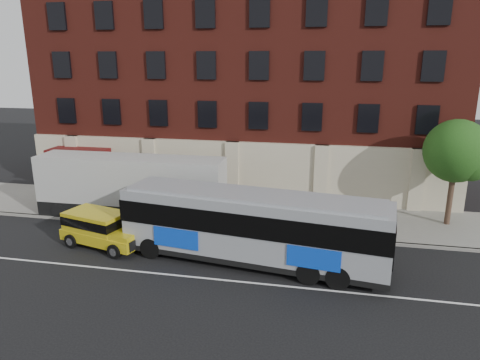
% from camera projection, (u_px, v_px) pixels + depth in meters
% --- Properties ---
extents(ground, '(120.00, 120.00, 0.00)m').
position_uv_depth(ground, '(177.00, 281.00, 19.59)').
color(ground, black).
rests_on(ground, ground).
extents(sidewalk, '(60.00, 6.00, 0.15)m').
position_uv_depth(sidewalk, '(223.00, 212.00, 28.06)').
color(sidewalk, gray).
rests_on(sidewalk, ground).
extents(kerb, '(60.00, 0.25, 0.15)m').
position_uv_depth(kerb, '(211.00, 230.00, 25.23)').
color(kerb, gray).
rests_on(kerb, ground).
extents(lane_line, '(60.00, 0.12, 0.01)m').
position_uv_depth(lane_line, '(180.00, 276.00, 20.06)').
color(lane_line, white).
rests_on(lane_line, ground).
extents(building, '(30.00, 12.10, 15.00)m').
position_uv_depth(building, '(246.00, 85.00, 33.51)').
color(building, maroon).
rests_on(building, sidewalk).
extents(sign_pole, '(0.30, 0.20, 2.50)m').
position_uv_depth(sign_pole, '(76.00, 197.00, 26.61)').
color(sign_pole, slate).
rests_on(sign_pole, ground).
extents(street_tree, '(3.60, 3.60, 6.20)m').
position_uv_depth(street_tree, '(457.00, 154.00, 24.77)').
color(street_tree, '#3C291E').
rests_on(street_tree, sidewalk).
extents(city_bus, '(13.12, 4.49, 3.52)m').
position_uv_depth(city_bus, '(253.00, 225.00, 20.86)').
color(city_bus, '#91949A').
rests_on(city_bus, ground).
extents(yellow_suv, '(4.94, 2.97, 1.84)m').
position_uv_depth(yellow_suv, '(101.00, 227.00, 23.03)').
color(yellow_suv, gold).
rests_on(yellow_suv, ground).
extents(shipping_container, '(11.61, 2.61, 3.86)m').
position_uv_depth(shipping_container, '(131.00, 188.00, 26.92)').
color(shipping_container, black).
rests_on(shipping_container, ground).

